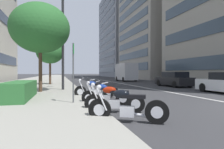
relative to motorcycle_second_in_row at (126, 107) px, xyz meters
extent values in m
cube|color=gray|center=(30.09, 4.66, -0.34)|extent=(160.00, 8.63, 0.15)
cube|color=silver|center=(35.09, -5.67, -0.41)|extent=(110.00, 0.16, 0.01)
cylinder|color=black|center=(0.35, 0.69, -0.10)|extent=(0.40, 0.63, 0.64)
cylinder|color=silver|center=(0.35, 0.69, -0.10)|extent=(0.26, 0.35, 0.32)
cylinder|color=black|center=(-0.38, -0.73, -0.10)|extent=(0.40, 0.63, 0.64)
cylinder|color=silver|center=(-0.38, -0.73, -0.10)|extent=(0.26, 0.35, 0.32)
cube|color=silver|center=(-0.01, -0.02, -0.11)|extent=(0.41, 0.46, 0.28)
cube|color=black|center=(-0.10, -0.18, 0.30)|extent=(0.49, 0.67, 0.10)
ellipsoid|color=black|center=(0.06, 0.13, 0.36)|extent=(0.43, 0.52, 0.24)
cylinder|color=silver|center=(0.26, 0.65, 0.21)|extent=(0.19, 0.30, 0.64)
cylinder|color=silver|center=(0.38, 0.58, 0.21)|extent=(0.19, 0.30, 0.64)
cylinder|color=silver|center=(0.28, 0.55, 0.66)|extent=(0.55, 0.31, 0.04)
sphere|color=silver|center=(0.36, 0.70, 0.54)|extent=(0.14, 0.14, 0.14)
cylinder|color=silver|center=(-0.02, -0.33, -0.22)|extent=(0.40, 0.65, 0.16)
cylinder|color=black|center=(1.62, 0.65, -0.10)|extent=(0.33, 0.63, 0.63)
cylinder|color=silver|center=(1.62, 0.65, -0.10)|extent=(0.23, 0.34, 0.31)
cylinder|color=black|center=(1.10, -0.72, -0.10)|extent=(0.33, 0.63, 0.63)
cylinder|color=silver|center=(1.10, -0.72, -0.10)|extent=(0.23, 0.34, 0.31)
cube|color=silver|center=(1.36, -0.03, -0.12)|extent=(0.38, 0.45, 0.28)
cube|color=black|center=(1.30, -0.20, 0.30)|extent=(0.43, 0.68, 0.10)
ellipsoid|color=#991E0A|center=(1.42, 0.13, 0.36)|extent=(0.39, 0.52, 0.24)
cylinder|color=silver|center=(1.53, 0.60, 0.20)|extent=(0.15, 0.31, 0.64)
cylinder|color=silver|center=(1.66, 0.55, 0.20)|extent=(0.15, 0.31, 0.64)
cylinder|color=silver|center=(1.56, 0.50, 0.66)|extent=(0.57, 0.25, 0.04)
sphere|color=silver|center=(1.63, 0.67, 0.54)|extent=(0.14, 0.14, 0.14)
cylinder|color=silver|center=(1.39, -0.34, -0.23)|extent=(0.33, 0.67, 0.16)
cylinder|color=black|center=(3.14, 0.60, -0.11)|extent=(0.39, 0.60, 0.61)
cylinder|color=silver|center=(3.14, 0.60, -0.11)|extent=(0.26, 0.33, 0.31)
cylinder|color=black|center=(2.47, -0.72, -0.11)|extent=(0.39, 0.60, 0.61)
cylinder|color=silver|center=(2.47, -0.72, -0.11)|extent=(0.26, 0.33, 0.31)
cube|color=silver|center=(2.81, -0.06, -0.13)|extent=(0.40, 0.46, 0.28)
cube|color=black|center=(2.73, -0.22, 0.29)|extent=(0.49, 0.67, 0.10)
ellipsoid|color=navy|center=(2.89, 0.09, 0.35)|extent=(0.42, 0.52, 0.24)
cylinder|color=silver|center=(3.05, 0.56, 0.20)|extent=(0.18, 0.30, 0.64)
cylinder|color=silver|center=(3.17, 0.49, 0.20)|extent=(0.18, 0.30, 0.64)
cylinder|color=silver|center=(3.07, 0.45, 0.65)|extent=(0.55, 0.30, 0.04)
sphere|color=silver|center=(3.15, 0.62, 0.53)|extent=(0.14, 0.14, 0.14)
cylinder|color=silver|center=(2.81, -0.37, -0.23)|extent=(0.39, 0.65, 0.16)
cylinder|color=black|center=(5.65, 0.70, -0.09)|extent=(0.28, 0.66, 0.65)
cylinder|color=silver|center=(5.65, 0.70, -0.09)|extent=(0.21, 0.35, 0.33)
cylinder|color=black|center=(5.26, -0.81, -0.09)|extent=(0.28, 0.66, 0.65)
cylinder|color=silver|center=(5.26, -0.81, -0.09)|extent=(0.21, 0.35, 0.33)
cube|color=silver|center=(5.45, -0.05, -0.11)|extent=(0.35, 0.43, 0.28)
cube|color=black|center=(5.41, -0.23, 0.31)|extent=(0.37, 0.67, 0.10)
ellipsoid|color=navy|center=(5.50, 0.11, 0.37)|extent=(0.35, 0.51, 0.24)
cylinder|color=silver|center=(5.56, 0.64, 0.21)|extent=(0.12, 0.32, 0.64)
cylinder|color=silver|center=(5.70, 0.61, 0.21)|extent=(0.12, 0.32, 0.64)
cylinder|color=silver|center=(5.61, 0.55, 0.67)|extent=(0.59, 0.19, 0.04)
sphere|color=silver|center=(5.66, 0.72, 0.55)|extent=(0.14, 0.14, 0.14)
cylinder|color=silver|center=(5.52, -0.36, -0.22)|extent=(0.26, 0.69, 0.16)
cylinder|color=black|center=(6.67, -8.15, -0.11)|extent=(0.62, 0.23, 0.62)
cylinder|color=black|center=(6.69, -9.78, -0.11)|extent=(0.62, 0.23, 0.62)
cube|color=black|center=(11.99, -9.13, 0.12)|extent=(4.40, 1.82, 0.77)
cube|color=black|center=(11.77, -9.13, 0.77)|extent=(2.35, 1.64, 0.54)
cylinder|color=black|center=(13.42, -8.31, -0.11)|extent=(0.62, 0.23, 0.62)
cylinder|color=black|center=(13.45, -9.90, -0.11)|extent=(0.62, 0.23, 0.62)
cylinder|color=black|center=(10.54, -8.36, -0.11)|extent=(0.62, 0.23, 0.62)
cylinder|color=black|center=(10.56, -9.95, -0.11)|extent=(0.62, 0.23, 0.62)
cube|color=#B7B7BC|center=(24.82, -8.58, 1.12)|extent=(5.29, 2.16, 2.63)
cube|color=black|center=(22.20, -8.57, 1.70)|extent=(0.05, 1.80, 0.56)
cylinder|color=black|center=(26.62, -7.62, -0.06)|extent=(0.72, 0.26, 0.72)
cylinder|color=black|center=(26.61, -9.56, -0.06)|extent=(0.72, 0.26, 0.72)
cylinder|color=black|center=(23.03, -7.60, -0.06)|extent=(0.72, 0.26, 0.72)
cylinder|color=black|center=(23.02, -9.54, -0.06)|extent=(0.72, 0.26, 0.72)
cylinder|color=#47494C|center=(3.01, 1.26, 0.95)|extent=(0.06, 0.06, 2.44)
cube|color=#1E8C33|center=(3.01, 1.24, 1.92)|extent=(0.32, 0.02, 0.40)
cylinder|color=#232326|center=(9.42, 1.58, 3.56)|extent=(0.18, 0.18, 7.67)
cube|color=#B21E23|center=(9.07, 1.58, 3.86)|extent=(0.56, 0.03, 1.10)
cube|color=#B21E23|center=(9.77, 1.58, 3.86)|extent=(0.56, 0.03, 1.10)
cube|color=#28602D|center=(4.96, 3.64, 0.13)|extent=(4.08, 1.10, 0.80)
cylinder|color=#473323|center=(8.13, 3.00, 1.07)|extent=(0.22, 0.22, 2.67)
ellipsoid|color=#265B28|center=(8.13, 3.00, 3.80)|extent=(3.73, 3.73, 3.17)
cylinder|color=#473323|center=(16.44, 2.80, 0.89)|extent=(0.22, 0.22, 2.32)
ellipsoid|color=#265B28|center=(16.44, 2.80, 3.12)|extent=(2.83, 2.83, 2.40)
cube|color=gray|center=(35.96, -21.65, 15.91)|extent=(19.22, 15.95, 32.66)
cube|color=#384756|center=(35.96, -13.64, 2.19)|extent=(17.30, 0.08, 1.50)
cube|color=#384756|center=(35.96, -13.64, 4.75)|extent=(17.30, 0.08, 1.50)
cube|color=#384756|center=(35.96, -13.64, 7.30)|extent=(17.30, 0.08, 1.50)
cube|color=#384756|center=(35.96, -13.64, 9.86)|extent=(17.30, 0.08, 1.50)
cube|color=#384756|center=(35.96, -13.64, 12.41)|extent=(17.30, 0.08, 1.50)
cube|color=#384756|center=(35.96, -13.64, 14.96)|extent=(17.30, 0.08, 1.50)
cube|color=gray|center=(60.87, -24.17, 14.17)|extent=(24.84, 20.98, 29.17)
cube|color=#2D3842|center=(60.87, -13.64, 1.92)|extent=(22.35, 0.08, 1.50)
cube|color=#2D3842|center=(60.87, -13.64, 4.42)|extent=(22.35, 0.08, 1.50)
cube|color=#2D3842|center=(60.87, -13.64, 6.93)|extent=(22.35, 0.08, 1.50)
cube|color=#2D3842|center=(60.87, -13.64, 9.44)|extent=(22.35, 0.08, 1.50)
cube|color=#2D3842|center=(60.87, -13.64, 11.95)|extent=(22.35, 0.08, 1.50)
cube|color=#2D3842|center=(60.87, -13.64, 14.46)|extent=(22.35, 0.08, 1.50)
cube|color=#2D3842|center=(60.87, -13.64, 16.97)|extent=(22.35, 0.08, 1.50)
cube|color=#2D3842|center=(60.87, -13.64, 19.48)|extent=(22.35, 0.08, 1.50)
cube|color=#2D3842|center=(60.87, -13.64, 21.98)|extent=(22.35, 0.08, 1.50)
cube|color=#2D3842|center=(60.87, -13.64, 24.49)|extent=(22.35, 0.08, 1.50)
camera|label=1|loc=(-5.08, 1.78, 0.96)|focal=31.16mm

